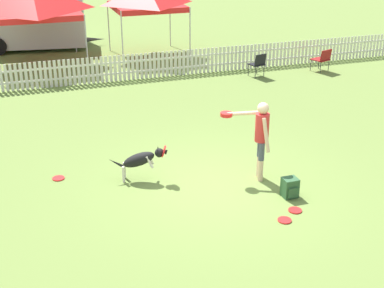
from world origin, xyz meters
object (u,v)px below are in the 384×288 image
frisbee_near_handler (295,210)px  canopy_tent_main (33,0)px  leaping_dog (141,159)px  frisbee_midfield (285,220)px  frisbee_near_dog (58,178)px  folding_chair_center (322,58)px  handler_person (259,131)px  folding_chair_blue_left (258,63)px  backpack_on_grass (290,188)px  equipment_trailer (16,19)px

frisbee_near_handler → canopy_tent_main: size_ratio=0.08×
leaping_dog → frisbee_midfield: bearing=57.6°
frisbee_near_dog → folding_chair_center: folding_chair_center is taller
folding_chair_center → leaping_dog: bearing=18.5°
handler_person → frisbee_midfield: handler_person is taller
handler_person → folding_chair_blue_left: size_ratio=2.06×
handler_person → leaping_dog: 2.47m
frisbee_midfield → folding_chair_blue_left: folding_chair_blue_left is taller
leaping_dog → backpack_on_grass: leaping_dog is taller
backpack_on_grass → handler_person: bearing=105.6°
frisbee_near_handler → folding_chair_blue_left: (3.19, 8.33, 0.47)m
frisbee_midfield → equipment_trailer: 16.12m
handler_person → frisbee_near_handler: 1.79m
frisbee_midfield → backpack_on_grass: (0.52, 0.78, 0.18)m
leaping_dog → frisbee_midfield: leaping_dog is taller
frisbee_midfield → handler_person: bearing=81.4°
handler_person → canopy_tent_main: canopy_tent_main is taller
folding_chair_blue_left → folding_chair_center: bearing=163.8°
frisbee_near_handler → backpack_on_grass: size_ratio=0.64×
canopy_tent_main → equipment_trailer: bearing=101.4°
leaping_dog → backpack_on_grass: bearing=74.8°
frisbee_near_handler → backpack_on_grass: bearing=72.6°
folding_chair_center → frisbee_near_dog: bearing=10.8°
leaping_dog → equipment_trailer: bearing=-154.4°
frisbee_midfield → backpack_on_grass: bearing=56.3°
canopy_tent_main → folding_chair_center: bearing=-24.3°
frisbee_near_dog → frisbee_midfield: same height
backpack_on_grass → canopy_tent_main: (-3.84, 11.90, 2.12)m
folding_chair_blue_left → equipment_trailer: equipment_trailer is taller
folding_chair_center → equipment_trailer: bearing=-54.5°
folding_chair_blue_left → handler_person: bearing=50.9°
frisbee_midfield → folding_chair_center: bearing=54.9°
handler_person → backpack_on_grass: size_ratio=4.28×
leaping_dog → frisbee_near_dog: bearing=-92.9°
frisbee_midfield → folding_chair_blue_left: 9.30m
frisbee_near_dog → frisbee_midfield: (3.68, -3.02, 0.00)m
backpack_on_grass → frisbee_midfield: bearing=-123.7°
frisbee_near_handler → frisbee_midfield: bearing=-144.6°
folding_chair_blue_left → folding_chair_center: (2.41, -0.11, -0.01)m
equipment_trailer → leaping_dog: bearing=-73.2°
leaping_dog → frisbee_near_dog: (-1.64, 0.61, -0.46)m
frisbee_near_dog → backpack_on_grass: 4.76m
leaping_dog → folding_chair_center: size_ratio=1.51×
folding_chair_center → frisbee_midfield: bearing=36.2°
frisbee_near_dog → folding_chair_blue_left: size_ratio=0.31×
canopy_tent_main → leaping_dog: bearing=-82.8°
frisbee_near_handler → folding_chair_center: size_ratio=0.32×
folding_chair_center → handler_person: bearing=31.2°
frisbee_near_handler → frisbee_midfield: same height
backpack_on_grass → folding_chair_center: bearing=54.8°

